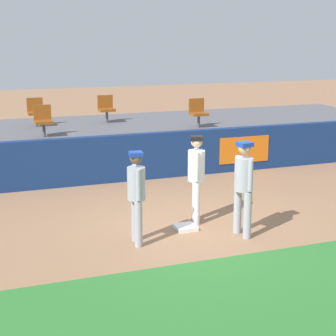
% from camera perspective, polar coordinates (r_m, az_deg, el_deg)
% --- Properties ---
extents(ground_plane, '(60.00, 60.00, 0.00)m').
position_cam_1_polar(ground_plane, '(10.69, 2.97, -6.28)').
color(ground_plane, '#936B4C').
extents(grass_foreground_strip, '(18.00, 2.80, 0.01)m').
position_cam_1_polar(grass_foreground_strip, '(8.28, 11.06, -12.74)').
color(grass_foreground_strip, '#2D722D').
rests_on(grass_foreground_strip, ground_plane).
extents(first_base, '(0.40, 0.40, 0.08)m').
position_cam_1_polar(first_base, '(10.56, 1.85, -6.29)').
color(first_base, white).
rests_on(first_base, ground_plane).
extents(player_fielder_home, '(0.48, 0.50, 1.77)m').
position_cam_1_polar(player_fielder_home, '(10.69, 3.03, -0.53)').
color(player_fielder_home, white).
rests_on(player_fielder_home, ground_plane).
extents(player_runner_visitor, '(0.38, 0.50, 1.80)m').
position_cam_1_polar(player_runner_visitor, '(10.03, 7.99, -1.51)').
color(player_runner_visitor, '#9EA3AD').
rests_on(player_runner_visitor, ground_plane).
extents(player_coach_visitor, '(0.35, 0.48, 1.70)m').
position_cam_1_polar(player_coach_visitor, '(9.58, -3.36, -2.47)').
color(player_coach_visitor, '#9EA3AD').
rests_on(player_coach_visitor, ground_plane).
extents(field_wall, '(18.00, 0.26, 1.22)m').
position_cam_1_polar(field_wall, '(14.03, -3.07, 1.20)').
color(field_wall, navy).
rests_on(field_wall, ground_plane).
extents(bleacher_platform, '(18.00, 4.80, 1.04)m').
position_cam_1_polar(bleacher_platform, '(16.47, -5.71, 2.72)').
color(bleacher_platform, '#59595E').
rests_on(bleacher_platform, ground_plane).
extents(seat_front_right, '(0.47, 0.44, 0.84)m').
position_cam_1_polar(seat_front_right, '(15.96, 3.18, 6.02)').
color(seat_front_right, '#4C4C51').
rests_on(seat_front_right, bleacher_platform).
extents(seat_back_left, '(0.47, 0.44, 0.84)m').
position_cam_1_polar(seat_back_left, '(16.58, -13.84, 5.93)').
color(seat_back_left, '#4C4C51').
rests_on(seat_back_left, bleacher_platform).
extents(seat_front_left, '(0.47, 0.44, 0.84)m').
position_cam_1_polar(seat_front_left, '(14.81, -13.07, 5.07)').
color(seat_front_left, '#4C4C51').
rests_on(seat_front_left, bleacher_platform).
extents(seat_back_center, '(0.48, 0.44, 0.84)m').
position_cam_1_polar(seat_back_center, '(16.94, -6.56, 6.40)').
color(seat_back_center, '#4C4C51').
rests_on(seat_back_center, bleacher_platform).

